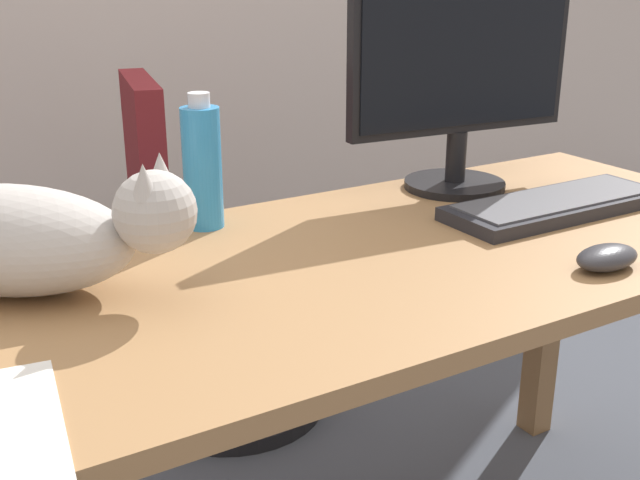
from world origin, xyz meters
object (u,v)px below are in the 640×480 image
(cat, at_px, (23,236))
(computer_mouse, at_px, (607,257))
(office_chair, at_px, (209,280))
(keyboard, at_px, (557,205))
(monitor, at_px, (461,74))
(water_bottle, at_px, (202,166))

(cat, distance_m, computer_mouse, 0.83)
(office_chair, distance_m, keyboard, 0.92)
(office_chair, relative_size, keyboard, 2.00)
(monitor, distance_m, keyboard, 0.31)
(computer_mouse, bearing_deg, water_bottle, 131.47)
(monitor, height_order, cat, monitor)
(keyboard, height_order, computer_mouse, computer_mouse)
(monitor, xyz_separation_m, cat, (-0.84, -0.10, -0.15))
(water_bottle, bearing_deg, computer_mouse, -48.53)
(cat, relative_size, water_bottle, 2.12)
(office_chair, height_order, monitor, monitor)
(monitor, bearing_deg, computer_mouse, -101.24)
(office_chair, height_order, water_bottle, water_bottle)
(cat, distance_m, water_bottle, 0.35)
(monitor, bearing_deg, keyboard, -75.19)
(office_chair, relative_size, cat, 1.82)
(office_chair, xyz_separation_m, computer_mouse, (0.22, -1.01, 0.35))
(office_chair, distance_m, monitor, 0.85)
(keyboard, bearing_deg, computer_mouse, -122.06)
(office_chair, bearing_deg, water_bottle, -112.53)
(office_chair, bearing_deg, cat, -129.22)
(computer_mouse, xyz_separation_m, water_bottle, (-0.43, 0.49, 0.09))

